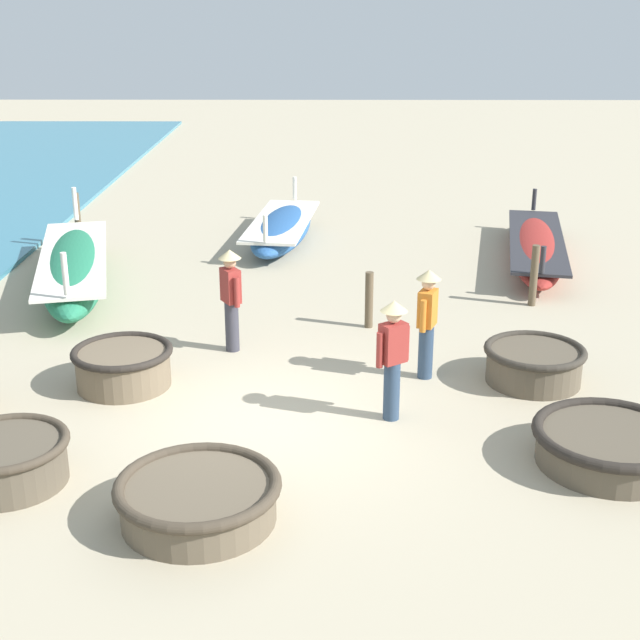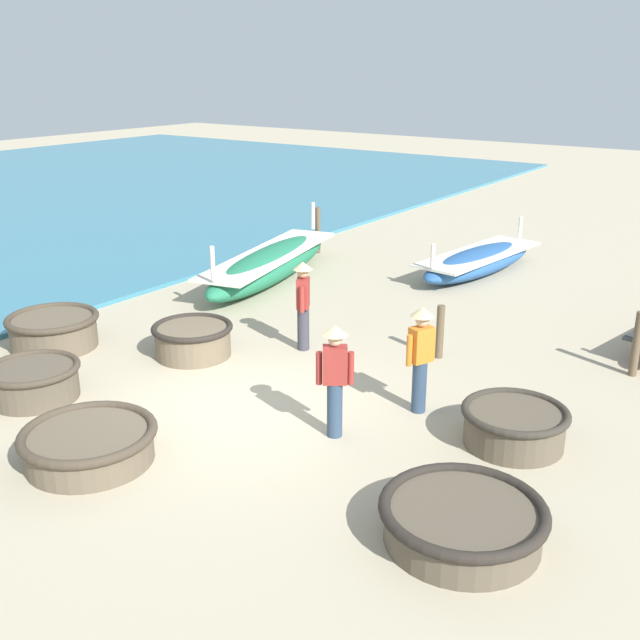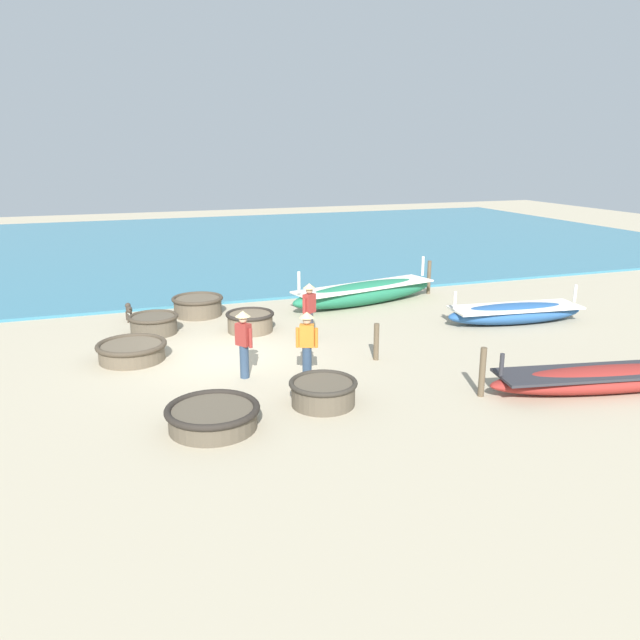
{
  "view_description": "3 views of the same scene",
  "coord_description": "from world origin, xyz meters",
  "px_view_note": "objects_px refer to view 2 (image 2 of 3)",
  "views": [
    {
      "loc": [
        0.75,
        -10.72,
        5.32
      ],
      "look_at": [
        0.67,
        2.02,
        0.71
      ],
      "focal_mm": 50.0,
      "sensor_mm": 36.0,
      "label": 1
    },
    {
      "loc": [
        6.99,
        -7.8,
        5.07
      ],
      "look_at": [
        0.2,
        1.76,
        0.98
      ],
      "focal_mm": 42.0,
      "sensor_mm": 36.0,
      "label": 2
    },
    {
      "loc": [
        15.57,
        -2.94,
        5.38
      ],
      "look_at": [
        0.82,
        2.32,
        1.02
      ],
      "focal_mm": 35.0,
      "sensor_mm": 36.0,
      "label": 3
    }
  ],
  "objects_px": {
    "coracle_front_left": "(53,330)",
    "mooring_post_mid_beach": "(637,344)",
    "coracle_center": "(193,339)",
    "fisherman_standing_left": "(303,300)",
    "coracle_upturned": "(89,443)",
    "mooring_post_inland": "(318,230)",
    "fisherman_hauling": "(421,353)",
    "fisherman_standing_right": "(335,374)",
    "long_boat_red_hull": "(478,261)",
    "long_boat_white_hull": "(270,264)",
    "coracle_far_right": "(34,380)",
    "mooring_post_shoreline": "(440,332)",
    "coracle_weathered": "(463,520)",
    "coracle_far_left": "(514,425)"
  },
  "relations": [
    {
      "from": "coracle_far_right",
      "to": "mooring_post_inland",
      "type": "height_order",
      "value": "mooring_post_inland"
    },
    {
      "from": "fisherman_standing_right",
      "to": "fisherman_hauling",
      "type": "bearing_deg",
      "value": 66.66
    },
    {
      "from": "long_boat_red_hull",
      "to": "fisherman_standing_left",
      "type": "bearing_deg",
      "value": -94.07
    },
    {
      "from": "coracle_upturned",
      "to": "fisherman_standing_right",
      "type": "distance_m",
      "value": 3.42
    },
    {
      "from": "coracle_far_left",
      "to": "coracle_center",
      "type": "relative_size",
      "value": 1.02
    },
    {
      "from": "coracle_front_left",
      "to": "mooring_post_inland",
      "type": "xyz_separation_m",
      "value": [
        -0.21,
        8.73,
        0.29
      ]
    },
    {
      "from": "coracle_far_left",
      "to": "long_boat_white_hull",
      "type": "bearing_deg",
      "value": 150.83
    },
    {
      "from": "coracle_front_left",
      "to": "coracle_far_right",
      "type": "xyz_separation_m",
      "value": [
        1.65,
        -1.57,
        -0.04
      ]
    },
    {
      "from": "fisherman_standing_left",
      "to": "mooring_post_inland",
      "type": "relative_size",
      "value": 1.31
    },
    {
      "from": "coracle_far_left",
      "to": "coracle_weathered",
      "type": "bearing_deg",
      "value": -81.28
    },
    {
      "from": "coracle_far_right",
      "to": "fisherman_standing_left",
      "type": "distance_m",
      "value": 4.75
    },
    {
      "from": "coracle_far_right",
      "to": "coracle_weathered",
      "type": "relative_size",
      "value": 0.78
    },
    {
      "from": "long_boat_red_hull",
      "to": "fisherman_standing_left",
      "type": "xyz_separation_m",
      "value": [
        -0.48,
        -6.7,
        0.63
      ]
    },
    {
      "from": "fisherman_hauling",
      "to": "fisherman_standing_right",
      "type": "height_order",
      "value": "same"
    },
    {
      "from": "coracle_weathered",
      "to": "fisherman_standing_left",
      "type": "height_order",
      "value": "fisherman_standing_left"
    },
    {
      "from": "long_boat_red_hull",
      "to": "coracle_weathered",
      "type": "bearing_deg",
      "value": -66.81
    },
    {
      "from": "coracle_upturned",
      "to": "fisherman_hauling",
      "type": "distance_m",
      "value": 4.85
    },
    {
      "from": "coracle_upturned",
      "to": "coracle_far_right",
      "type": "bearing_deg",
      "value": 161.65
    },
    {
      "from": "long_boat_red_hull",
      "to": "coracle_far_right",
      "type": "bearing_deg",
      "value": -103.83
    },
    {
      "from": "fisherman_standing_left",
      "to": "mooring_post_mid_beach",
      "type": "distance_m",
      "value": 5.76
    },
    {
      "from": "coracle_center",
      "to": "fisherman_standing_right",
      "type": "relative_size",
      "value": 0.87
    },
    {
      "from": "coracle_far_left",
      "to": "fisherman_standing_left",
      "type": "bearing_deg",
      "value": 164.93
    },
    {
      "from": "fisherman_standing_left",
      "to": "mooring_post_inland",
      "type": "bearing_deg",
      "value": 123.44
    },
    {
      "from": "coracle_front_left",
      "to": "mooring_post_mid_beach",
      "type": "relative_size",
      "value": 1.48
    },
    {
      "from": "coracle_center",
      "to": "fisherman_standing_left",
      "type": "height_order",
      "value": "fisherman_standing_left"
    },
    {
      "from": "long_boat_white_hull",
      "to": "mooring_post_shoreline",
      "type": "distance_m",
      "value": 5.99
    },
    {
      "from": "coracle_center",
      "to": "mooring_post_mid_beach",
      "type": "xyz_separation_m",
      "value": [
        6.73,
        3.66,
        0.25
      ]
    },
    {
      "from": "mooring_post_inland",
      "to": "coracle_far_right",
      "type": "bearing_deg",
      "value": -79.79
    },
    {
      "from": "fisherman_standing_left",
      "to": "mooring_post_shoreline",
      "type": "distance_m",
      "value": 2.52
    },
    {
      "from": "coracle_far_left",
      "to": "coracle_weathered",
      "type": "relative_size",
      "value": 0.79
    },
    {
      "from": "long_boat_red_hull",
      "to": "long_boat_white_hull",
      "type": "height_order",
      "value": "long_boat_white_hull"
    },
    {
      "from": "long_boat_white_hull",
      "to": "mooring_post_shoreline",
      "type": "xyz_separation_m",
      "value": [
        5.6,
        -2.11,
        0.07
      ]
    },
    {
      "from": "fisherman_standing_right",
      "to": "mooring_post_mid_beach",
      "type": "bearing_deg",
      "value": 58.27
    },
    {
      "from": "mooring_post_shoreline",
      "to": "coracle_center",
      "type": "bearing_deg",
      "value": -145.91
    },
    {
      "from": "coracle_front_left",
      "to": "mooring_post_mid_beach",
      "type": "height_order",
      "value": "mooring_post_mid_beach"
    },
    {
      "from": "fisherman_standing_right",
      "to": "mooring_post_mid_beach",
      "type": "height_order",
      "value": "fisherman_standing_right"
    },
    {
      "from": "coracle_upturned",
      "to": "long_boat_white_hull",
      "type": "distance_m",
      "value": 8.85
    },
    {
      "from": "long_boat_white_hull",
      "to": "mooring_post_mid_beach",
      "type": "bearing_deg",
      "value": -6.17
    },
    {
      "from": "long_boat_white_hull",
      "to": "fisherman_hauling",
      "type": "height_order",
      "value": "fisherman_hauling"
    },
    {
      "from": "fisherman_standing_left",
      "to": "coracle_far_right",
      "type": "bearing_deg",
      "value": -117.83
    },
    {
      "from": "coracle_center",
      "to": "mooring_post_inland",
      "type": "distance_m",
      "value": 7.98
    },
    {
      "from": "long_boat_red_hull",
      "to": "mooring_post_shoreline",
      "type": "bearing_deg",
      "value": -72.65
    },
    {
      "from": "coracle_front_left",
      "to": "long_boat_white_hull",
      "type": "distance_m",
      "value": 5.81
    },
    {
      "from": "coracle_far_left",
      "to": "mooring_post_inland",
      "type": "bearing_deg",
      "value": 139.43
    },
    {
      "from": "fisherman_hauling",
      "to": "fisherman_standing_right",
      "type": "relative_size",
      "value": 1.0
    },
    {
      "from": "coracle_front_left",
      "to": "coracle_far_right",
      "type": "height_order",
      "value": "coracle_front_left"
    },
    {
      "from": "mooring_post_mid_beach",
      "to": "mooring_post_shoreline",
      "type": "xyz_separation_m",
      "value": [
        -3.06,
        -1.17,
        -0.08
      ]
    },
    {
      "from": "coracle_upturned",
      "to": "mooring_post_inland",
      "type": "height_order",
      "value": "mooring_post_inland"
    },
    {
      "from": "coracle_weathered",
      "to": "mooring_post_inland",
      "type": "xyz_separation_m",
      "value": [
        -8.97,
        9.82,
        0.37
      ]
    },
    {
      "from": "coracle_far_left",
      "to": "mooring_post_shoreline",
      "type": "bearing_deg",
      "value": 135.08
    }
  ]
}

